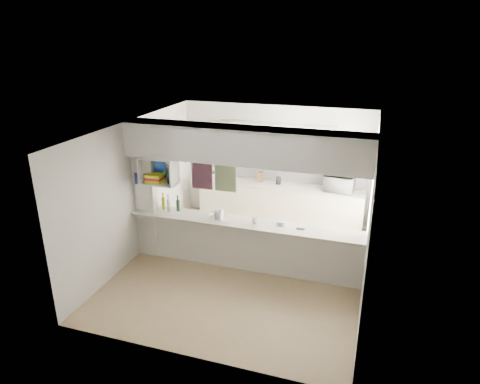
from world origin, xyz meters
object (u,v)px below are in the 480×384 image
at_px(bowl, 338,174).
at_px(microwave, 339,183).
at_px(wine_bottles, 166,204).
at_px(dish_rack, 221,215).

bearing_deg(bowl, microwave, -32.75).
xyz_separation_m(microwave, bowl, (-0.04, 0.02, 0.20)).
xyz_separation_m(microwave, wine_bottles, (-2.97, -2.05, -0.04)).
height_order(bowl, wine_bottles, bowl).
xyz_separation_m(bowl, wine_bottles, (-2.93, -2.07, -0.24)).
bearing_deg(dish_rack, wine_bottles, 172.53).
bearing_deg(bowl, wine_bottles, -144.74).
distance_m(bowl, dish_rack, 2.82).
xyz_separation_m(dish_rack, wine_bottles, (-1.10, 0.05, 0.05)).
relative_size(dish_rack, wine_bottles, 0.73).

